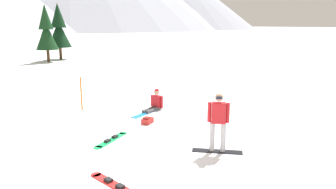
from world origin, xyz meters
TOP-DOWN VIEW (x-y plane):
  - ground_plane at (0.00, 0.00)m, footprint 800.00×800.00m
  - snowboarder_foreground at (1.80, -0.90)m, footprint 1.34×1.11m
  - snowboarder_midground at (2.23, 4.16)m, footprint 1.74×1.23m
  - loose_snowboard_far_spare at (-1.52, -1.35)m, footprint 0.79×1.73m
  - loose_snowboard_near_left at (-0.64, 1.49)m, footprint 1.50×1.23m
  - backpack_red at (1.14, 2.55)m, footprint 0.55×0.52m
  - trail_marker_pole at (-0.57, 5.67)m, footprint 0.06×0.06m
  - pine_tree_short at (0.89, 25.39)m, footprint 2.14×2.14m
  - pine_tree_leaning at (2.45, 27.49)m, footprint 2.45×2.45m

SIDE VIEW (x-z plane):
  - ground_plane at x=0.00m, z-range 0.00..0.00m
  - loose_snowboard_near_left at x=-0.64m, z-range -0.02..0.07m
  - loose_snowboard_far_spare at x=-1.52m, z-range -0.02..0.07m
  - backpack_red at x=1.14m, z-range -0.02..0.25m
  - snowboarder_midground at x=2.23m, z-range -0.15..0.77m
  - trail_marker_pole at x=-0.57m, z-range 0.00..1.47m
  - snowboarder_foreground at x=1.80m, z-range 0.06..1.83m
  - pine_tree_short at x=0.89m, z-range 0.25..5.90m
  - pine_tree_leaning at x=2.45m, z-range 0.27..6.16m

